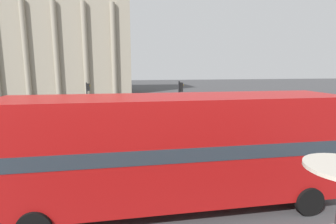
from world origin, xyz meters
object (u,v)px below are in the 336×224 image
at_px(pedestrian_blue, 83,101).
at_px(pedestrian_black, 55,109).
at_px(double_decker_bus, 176,147).
at_px(traffic_light_far, 88,95).
at_px(plaza_building_left, 50,42).
at_px(pedestrian_olive, 87,111).
at_px(traffic_light_mid, 180,99).
at_px(traffic_light_near, 186,126).

distance_m(pedestrian_blue, pedestrian_black, 7.22).
relative_size(double_decker_bus, traffic_light_far, 3.28).
bearing_deg(pedestrian_blue, plaza_building_left, -152.15).
bearing_deg(pedestrian_olive, traffic_light_mid, 100.86).
distance_m(plaza_building_left, traffic_light_near, 45.93).
bearing_deg(traffic_light_mid, pedestrian_olive, 142.86).
bearing_deg(double_decker_bus, traffic_light_far, 107.30).
height_order(pedestrian_blue, pedestrian_black, pedestrian_black).
height_order(traffic_light_far, pedestrian_black, traffic_light_far).
height_order(traffic_light_near, pedestrian_black, traffic_light_near).
distance_m(traffic_light_near, traffic_light_mid, 8.21).
bearing_deg(traffic_light_far, double_decker_bus, -73.86).
bearing_deg(plaza_building_left, pedestrian_olive, -70.83).
relative_size(double_decker_bus, traffic_light_mid, 2.93).
height_order(double_decker_bus, plaza_building_left, plaza_building_left).
relative_size(plaza_building_left, pedestrian_olive, 18.49).
bearing_deg(traffic_light_far, pedestrian_black, -173.84).
height_order(traffic_light_near, pedestrian_blue, traffic_light_near).
height_order(plaza_building_left, traffic_light_far, plaza_building_left).
distance_m(double_decker_bus, pedestrian_blue, 25.32).
relative_size(plaza_building_left, traffic_light_near, 8.57).
bearing_deg(pedestrian_olive, traffic_light_far, -132.52).
bearing_deg(pedestrian_black, pedestrian_blue, 28.09).
relative_size(double_decker_bus, pedestrian_olive, 6.97).
distance_m(double_decker_bus, traffic_light_mid, 11.08).
relative_size(traffic_light_mid, traffic_light_far, 1.12).
distance_m(traffic_light_far, pedestrian_blue, 7.00).
height_order(plaza_building_left, pedestrian_blue, plaza_building_left).
xyz_separation_m(traffic_light_near, traffic_light_mid, (1.47, 8.07, 0.22)).
relative_size(traffic_light_near, traffic_light_mid, 0.91).
xyz_separation_m(double_decker_bus, traffic_light_mid, (2.49, 10.79, 0.32)).
xyz_separation_m(traffic_light_mid, traffic_light_far, (-7.62, 6.92, -0.26)).
height_order(plaza_building_left, traffic_light_mid, plaza_building_left).
distance_m(plaza_building_left, traffic_light_mid, 39.20).
height_order(double_decker_bus, pedestrian_black, double_decker_bus).
distance_m(double_decker_bus, pedestrian_olive, 17.40).
relative_size(traffic_light_far, pedestrian_olive, 2.13).
bearing_deg(pedestrian_blue, traffic_light_near, 24.74).
bearing_deg(double_decker_bus, pedestrian_blue, 106.18).
height_order(pedestrian_blue, pedestrian_olive, pedestrian_olive).
relative_size(traffic_light_near, traffic_light_far, 1.02).
xyz_separation_m(traffic_light_far, pedestrian_blue, (-1.43, 6.71, -1.38)).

